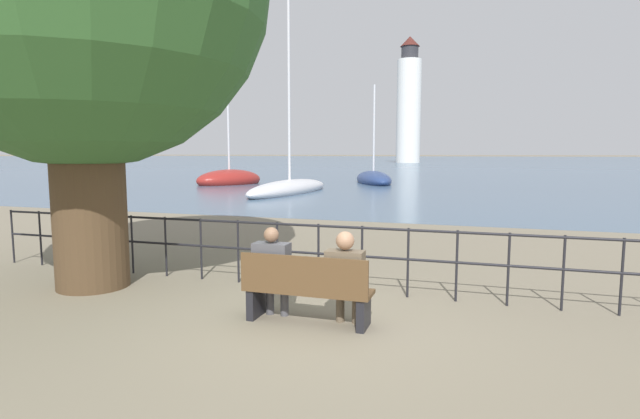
{
  "coord_description": "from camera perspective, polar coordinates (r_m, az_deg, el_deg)",
  "views": [
    {
      "loc": [
        2.04,
        -5.84,
        2.16
      ],
      "look_at": [
        0.0,
        0.5,
        1.4
      ],
      "focal_mm": 28.0,
      "sensor_mm": 36.0,
      "label": 1
    }
  ],
  "objects": [
    {
      "name": "sailboat_3",
      "position": [
        26.92,
        -3.49,
        2.5
      ],
      "size": [
        2.48,
        8.89,
        12.27
      ],
      "rotation": [
        0.0,
        0.0,
        -0.07
      ],
      "color": "silver",
      "rests_on": "ground_plane"
    },
    {
      "name": "promenade_railing",
      "position": [
        7.77,
        2.3,
        -4.38
      ],
      "size": [
        13.39,
        0.04,
        1.05
      ],
      "color": "black",
      "rests_on": "ground_plane"
    },
    {
      "name": "park_bench",
      "position": [
        6.37,
        -1.57,
        -9.29
      ],
      "size": [
        1.65,
        0.45,
        0.9
      ],
      "color": "brown",
      "rests_on": "ground_plane"
    },
    {
      "name": "seated_person_right",
      "position": [
        6.23,
        2.94,
        -7.33
      ],
      "size": [
        0.47,
        0.35,
        1.2
      ],
      "color": "brown",
      "rests_on": "ground_plane"
    },
    {
      "name": "harbor_lighthouse",
      "position": [
        110.94,
        10.11,
        11.7
      ],
      "size": [
        5.14,
        5.14,
        26.68
      ],
      "color": "white",
      "rests_on": "ground_plane"
    },
    {
      "name": "ground_plane",
      "position": [
        6.55,
        -1.37,
        -12.74
      ],
      "size": [
        1000.0,
        1000.0,
        0.0
      ],
      "primitive_type": "plane",
      "color": "#7A705B"
    },
    {
      "name": "sailboat_0",
      "position": [
        34.94,
        -10.32,
        3.41
      ],
      "size": [
        4.42,
        5.68,
        10.4
      ],
      "rotation": [
        0.0,
        0.0,
        -0.43
      ],
      "color": "maroon",
      "rests_on": "ground_plane"
    },
    {
      "name": "seated_person_left",
      "position": [
        6.55,
        -5.43,
        -6.7
      ],
      "size": [
        0.47,
        0.35,
        1.21
      ],
      "color": "#4C4C51",
      "rests_on": "ground_plane"
    },
    {
      "name": "harbor_water",
      "position": [
        165.25,
        17.2,
        5.46
      ],
      "size": [
        600.0,
        300.0,
        0.01
      ],
      "color": "#47607A",
      "rests_on": "ground_plane"
    },
    {
      "name": "sailboat_2",
      "position": [
        36.01,
        6.12,
        3.46
      ],
      "size": [
        4.72,
        7.55,
        7.3
      ],
      "rotation": [
        0.0,
        0.0,
        0.39
      ],
      "color": "navy",
      "rests_on": "ground_plane"
    }
  ]
}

